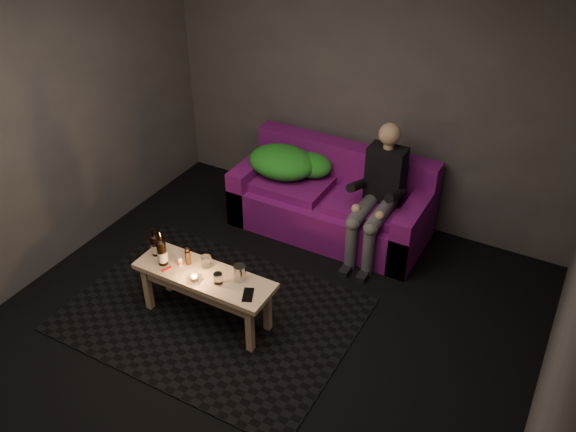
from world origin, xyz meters
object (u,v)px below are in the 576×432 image
object	(u,v)px
coffee_table	(205,282)
steel_cup	(240,273)
beer_bottle_a	(155,245)
sofa	(333,202)
beer_bottle_b	(162,252)
person	(378,192)

from	to	relation	value
coffee_table	steel_cup	bearing A→B (deg)	15.39
beer_bottle_a	steel_cup	world-z (taller)	beer_bottle_a
coffee_table	steel_cup	distance (m)	0.32
coffee_table	beer_bottle_a	distance (m)	0.50
sofa	steel_cup	xyz separation A→B (m)	(-0.04, -1.55, 0.24)
beer_bottle_a	beer_bottle_b	size ratio (longest dim) A/B	0.82
sofa	person	distance (m)	0.62
sofa	coffee_table	xyz separation A→B (m)	(-0.31, -1.62, 0.09)
beer_bottle_a	beer_bottle_b	bearing A→B (deg)	-27.32
beer_bottle_a	sofa	bearing A→B (deg)	64.15
person	steel_cup	distance (m)	1.50
beer_bottle_b	steel_cup	bearing A→B (deg)	11.43
sofa	beer_bottle_a	size ratio (longest dim) A/B	7.31
sofa	steel_cup	size ratio (longest dim) A/B	14.21
person	coffee_table	distance (m)	1.70
person	coffee_table	size ratio (longest dim) A/B	1.08
sofa	coffee_table	distance (m)	1.66
beer_bottle_a	beer_bottle_b	world-z (taller)	beer_bottle_b
sofa	steel_cup	world-z (taller)	sofa
coffee_table	steel_cup	xyz separation A→B (m)	(0.27, 0.08, 0.14)
person	beer_bottle_b	size ratio (longest dim) A/B	3.99
person	steel_cup	world-z (taller)	person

